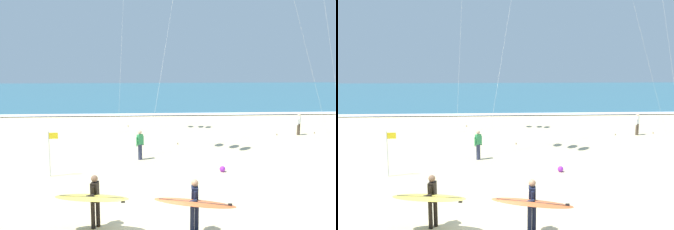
# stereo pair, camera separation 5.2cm
# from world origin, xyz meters

# --- Properties ---
(ground_plane) EXTENTS (160.00, 160.00, 0.00)m
(ground_plane) POSITION_xyz_m (0.00, 0.00, 0.00)
(ground_plane) COLOR beige
(ocean_water) EXTENTS (160.00, 60.00, 0.08)m
(ocean_water) POSITION_xyz_m (0.00, 54.39, 0.04)
(ocean_water) COLOR #2D6075
(ocean_water) RESTS_ON ground
(shoreline_foam) EXTENTS (160.00, 1.56, 0.01)m
(shoreline_foam) POSITION_xyz_m (0.00, 24.69, 0.09)
(shoreline_foam) COLOR white
(shoreline_foam) RESTS_ON ocean_water
(surfer_lead) EXTENTS (2.31, 1.06, 1.71)m
(surfer_lead) POSITION_xyz_m (-1.89, 0.04, 1.05)
(surfer_lead) COLOR black
(surfer_lead) RESTS_ON ground
(surfer_trailing) EXTENTS (2.43, 1.02, 1.71)m
(surfer_trailing) POSITION_xyz_m (1.16, -0.55, 1.05)
(surfer_trailing) COLOR black
(surfer_trailing) RESTS_ON ground
(bystander_white_top) EXTENTS (0.36, 0.40, 1.59)m
(bystander_white_top) POSITION_xyz_m (10.78, 14.04, 0.81)
(bystander_white_top) COLOR #4C3D2D
(bystander_white_top) RESTS_ON ground
(bystander_green_top) EXTENTS (0.40, 0.35, 1.59)m
(bystander_green_top) POSITION_xyz_m (-0.60, 8.10, 0.81)
(bystander_green_top) COLOR #2D334C
(bystander_green_top) RESTS_ON ground
(lifeguard_flag) EXTENTS (0.45, 0.05, 2.10)m
(lifeguard_flag) POSITION_xyz_m (-4.61, 5.47, 1.27)
(lifeguard_flag) COLOR silver
(lifeguard_flag) RESTS_ON ground
(beach_ball) EXTENTS (0.28, 0.28, 0.28)m
(beach_ball) POSITION_xyz_m (3.36, 5.67, 0.14)
(beach_ball) COLOR purple
(beach_ball) RESTS_ON ground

